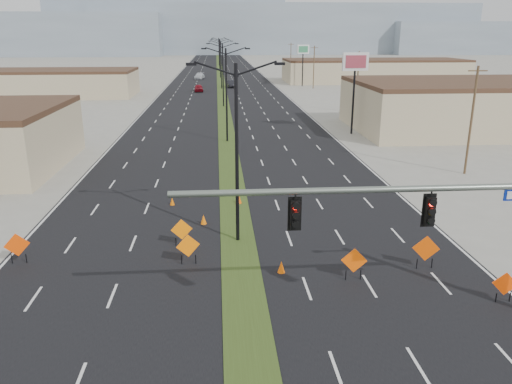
{
  "coord_description": "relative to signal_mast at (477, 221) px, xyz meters",
  "views": [
    {
      "loc": [
        -1.0,
        -14.72,
        11.45
      ],
      "look_at": [
        0.99,
        11.14,
        3.2
      ],
      "focal_mm": 35.0,
      "sensor_mm": 36.0,
      "label": 1
    }
  ],
  "objects": [
    {
      "name": "ground",
      "position": [
        -8.56,
        -2.0,
        -4.79
      ],
      "size": [
        600.0,
        600.0,
        0.0
      ],
      "primitive_type": "plane",
      "color": "gray",
      "rests_on": "ground"
    },
    {
      "name": "road_surface",
      "position": [
        -8.56,
        98.0,
        -4.79
      ],
      "size": [
        25.0,
        400.0,
        0.02
      ],
      "primitive_type": "cube",
      "color": "black",
      "rests_on": "ground"
    },
    {
      "name": "median_strip",
      "position": [
        -8.56,
        98.0,
        -4.79
      ],
      "size": [
        2.0,
        400.0,
        0.04
      ],
      "primitive_type": "cube",
      "color": "#304117",
      "rests_on": "ground"
    },
    {
      "name": "building_sw_far",
      "position": [
        -40.56,
        83.0,
        -2.54
      ],
      "size": [
        30.0,
        14.0,
        4.5
      ],
      "primitive_type": "cube",
      "color": "tan",
      "rests_on": "ground"
    },
    {
      "name": "building_se_near",
      "position": [
        25.44,
        43.0,
        -2.04
      ],
      "size": [
        36.0,
        18.0,
        5.5
      ],
      "primitive_type": "cube",
      "color": "tan",
      "rests_on": "ground"
    },
    {
      "name": "building_se_far",
      "position": [
        29.44,
        108.0,
        -2.29
      ],
      "size": [
        44.0,
        16.0,
        5.0
      ],
      "primitive_type": "cube",
      "color": "tan",
      "rests_on": "ground"
    },
    {
      "name": "mesa_center",
      "position": [
        31.44,
        298.0,
        9.21
      ],
      "size": [
        220.0,
        50.0,
        28.0
      ],
      "primitive_type": "cube",
      "color": "gray",
      "rests_on": "ground"
    },
    {
      "name": "mesa_backdrop",
      "position": [
        -38.56,
        318.0,
        11.21
      ],
      "size": [
        140.0,
        50.0,
        32.0
      ],
      "primitive_type": "cube",
      "color": "gray",
      "rests_on": "ground"
    },
    {
      "name": "signal_mast",
      "position": [
        0.0,
        0.0,
        0.0
      ],
      "size": [
        16.3,
        0.6,
        8.0
      ],
      "color": "slate",
      "rests_on": "ground"
    },
    {
      "name": "streetlight_0",
      "position": [
        -8.56,
        10.0,
        0.63
      ],
      "size": [
        5.15,
        0.24,
        10.02
      ],
      "color": "black",
      "rests_on": "ground"
    },
    {
      "name": "streetlight_1",
      "position": [
        -8.56,
        38.0,
        0.63
      ],
      "size": [
        5.15,
        0.24,
        10.02
      ],
      "color": "black",
      "rests_on": "ground"
    },
    {
      "name": "streetlight_2",
      "position": [
        -8.56,
        66.0,
        0.63
      ],
      "size": [
        5.15,
        0.24,
        10.02
      ],
      "color": "black",
      "rests_on": "ground"
    },
    {
      "name": "streetlight_3",
      "position": [
        -8.56,
        94.0,
        0.63
      ],
      "size": [
        5.15,
        0.24,
        10.02
      ],
      "color": "black",
      "rests_on": "ground"
    },
    {
      "name": "streetlight_4",
      "position": [
        -8.56,
        122.0,
        0.63
      ],
      "size": [
        5.15,
        0.24,
        10.02
      ],
      "color": "black",
      "rests_on": "ground"
    },
    {
      "name": "streetlight_5",
      "position": [
        -8.56,
        150.0,
        0.63
      ],
      "size": [
        5.15,
        0.24,
        10.02
      ],
      "color": "black",
      "rests_on": "ground"
    },
    {
      "name": "streetlight_6",
      "position": [
        -8.56,
        178.0,
        0.63
      ],
      "size": [
        5.15,
        0.24,
        10.02
      ],
      "color": "black",
      "rests_on": "ground"
    },
    {
      "name": "utility_pole_0",
      "position": [
        11.44,
        23.0,
        -0.12
      ],
      "size": [
        1.6,
        0.2,
        9.0
      ],
      "color": "#4C3823",
      "rests_on": "ground"
    },
    {
      "name": "utility_pole_1",
      "position": [
        11.44,
        58.0,
        -0.12
      ],
      "size": [
        1.6,
        0.2,
        9.0
      ],
      "color": "#4C3823",
      "rests_on": "ground"
    },
    {
      "name": "utility_pole_2",
      "position": [
        11.44,
        93.0,
        -0.12
      ],
      "size": [
        1.6,
        0.2,
        9.0
      ],
      "color": "#4C3823",
      "rests_on": "ground"
    },
    {
      "name": "utility_pole_3",
      "position": [
        11.44,
        128.0,
        -0.12
      ],
      "size": [
        1.6,
        0.2,
        9.0
      ],
      "color": "#4C3823",
      "rests_on": "ground"
    },
    {
      "name": "car_left",
      "position": [
        -13.37,
        88.58,
        -4.05
      ],
      "size": [
        2.03,
        4.44,
        1.48
      ],
      "primitive_type": "imported",
      "rotation": [
        0.0,
        0.0,
        0.07
      ],
      "color": "maroon",
      "rests_on": "ground"
    },
    {
      "name": "car_mid",
      "position": [
        -6.56,
        96.64,
        -4.03
      ],
      "size": [
        2.2,
        4.78,
        1.52
      ],
      "primitive_type": "imported",
      "rotation": [
        0.0,
        0.0,
        0.13
      ],
      "color": "black",
      "rests_on": "ground"
    },
    {
      "name": "car_far",
      "position": [
        -14.14,
        118.71,
        -4.02
      ],
      "size": [
        2.79,
        5.53,
        1.54
      ],
      "primitive_type": "imported",
      "rotation": [
        0.0,
        0.0,
        -0.12
      ],
      "color": "silver",
      "rests_on": "ground"
    },
    {
      "name": "construction_sign_0",
      "position": [
        -20.06,
        7.84,
        -3.8
      ],
      "size": [
        1.18,
        0.52,
        1.68
      ],
      "rotation": [
        0.0,
        0.0,
        0.39
      ],
      "color": "#E24004",
      "rests_on": "ground"
    },
    {
      "name": "construction_sign_1",
      "position": [
        -11.23,
        7.09,
        -3.82
      ],
      "size": [
        1.2,
        0.4,
        1.66
      ],
      "rotation": [
        0.0,
        0.0,
        0.29
      ],
      "color": "orange",
      "rests_on": "ground"
    },
    {
      "name": "construction_sign_2",
      "position": [
        -11.72,
        9.47,
        -3.85
      ],
      "size": [
        1.19,
        0.22,
        1.6
      ],
      "rotation": [
        0.0,
        0.0,
        0.16
      ],
      "color": "orange",
      "rests_on": "ground"
    },
    {
      "name": "construction_sign_3",
      "position": [
        -3.17,
        4.7,
        -3.81
      ],
      "size": [
        1.24,
        0.25,
        1.67
      ],
      "rotation": [
        0.0,
        0.0,
        -0.17
      ],
      "color": "#FF5505",
      "rests_on": "ground"
    },
    {
      "name": "construction_sign_4",
      "position": [
        0.77,
        5.63,
        -3.73
      ],
      "size": [
        1.33,
        0.33,
        1.8
      ],
      "rotation": [
        0.0,
        0.0,
        -0.22
      ],
      "color": "#E24804",
      "rests_on": "ground"
    },
    {
      "name": "construction_sign_5",
      "position": [
        2.94,
        2.12,
        -3.94
      ],
      "size": [
        1.07,
        0.34,
        1.47
      ],
      "rotation": [
        0.0,
        0.0,
        -0.28
      ],
      "color": "#FF4505",
      "rests_on": "ground"
    },
    {
      "name": "cone_0",
      "position": [
        -10.59,
        12.76,
        -4.48
      ],
      "size": [
        0.41,
        0.41,
        0.63
      ],
      "primitive_type": "cone",
      "rotation": [
        0.0,
        0.0,
        -0.09
      ],
      "color": "orange",
      "rests_on": "ground"
    },
    {
      "name": "cone_1",
      "position": [
        -6.55,
        5.74,
        -4.48
      ],
      "size": [
        0.41,
        0.41,
        0.63
      ],
      "primitive_type": "cone",
      "rotation": [
        0.0,
        0.0,
        -0.09
      ],
      "color": "#F25A05",
      "rests_on": "ground"
    },
    {
      "name": "cone_2",
      "position": [
        -8.21,
        16.54,
        -4.45
      ],
      "size": [
        0.55,
        0.55,
        0.69
      ],
      "primitive_type": "cone",
      "rotation": [
        0.0,
        0.0,
        0.43
      ],
      "color": "#FB5705",
      "rests_on": "ground"
    },
    {
      "name": "cone_3",
      "position": [
        -12.86,
        16.6,
        -4.51
      ],
      "size": [
        0.42,
        0.42,
        0.57
      ],
      "primitive_type": "cone",
      "rotation": [
        0.0,
        0.0,
        -0.26
      ],
      "color": "#D75E04",
      "rests_on": "ground"
    },
    {
      "name": "pole_sign_east_near",
      "position": [
        6.4,
        41.39,
        2.88
      ],
      "size": [
        3.09,
        0.64,
        9.41
      ],
      "rotation": [
        0.0,
        0.0,
        0.09
      ],
      "color": "black",
      "rests_on": "ground"
    },
    {
      "name": "pole_sign_east_far",
      "position": [
        9.89,
        98.2,
        2.63
      ],
      "size": [
        2.91,
        1.35,
        9.12
      ],
      "rotation": [
        0.0,
        0.0,
        0.35
      ],
      "color": "black",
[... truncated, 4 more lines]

